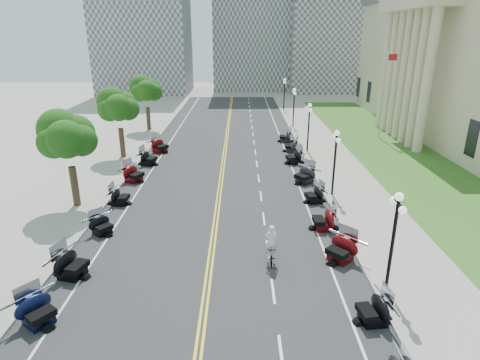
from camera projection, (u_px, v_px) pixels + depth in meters
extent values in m
plane|color=gray|center=(216.00, 219.00, 26.75)|extent=(160.00, 160.00, 0.00)
cube|color=#333335|center=(222.00, 171.00, 36.15)|extent=(16.00, 90.00, 0.01)
cube|color=yellow|center=(221.00, 171.00, 36.14)|extent=(0.12, 90.00, 0.00)
cube|color=yellow|center=(224.00, 171.00, 36.14)|extent=(0.12, 90.00, 0.00)
cube|color=white|center=(293.00, 171.00, 36.14)|extent=(0.12, 90.00, 0.00)
cube|color=white|center=(151.00, 171.00, 36.15)|extent=(0.12, 90.00, 0.00)
cube|color=white|center=(281.00, 353.00, 15.48)|extent=(0.12, 2.00, 0.00)
cube|color=white|center=(273.00, 291.00, 19.23)|extent=(0.12, 2.00, 0.00)
cube|color=white|center=(268.00, 249.00, 22.99)|extent=(0.12, 2.00, 0.00)
cube|color=white|center=(264.00, 219.00, 26.75)|extent=(0.12, 2.00, 0.00)
cube|color=white|center=(261.00, 196.00, 30.51)|extent=(0.12, 2.00, 0.00)
cube|color=white|center=(259.00, 178.00, 34.26)|extent=(0.12, 2.00, 0.00)
cube|color=white|center=(257.00, 164.00, 38.02)|extent=(0.12, 2.00, 0.00)
cube|color=white|center=(255.00, 152.00, 41.78)|extent=(0.12, 2.00, 0.00)
cube|color=white|center=(254.00, 142.00, 45.54)|extent=(0.12, 2.00, 0.00)
cube|color=white|center=(253.00, 134.00, 49.29)|extent=(0.12, 2.00, 0.00)
cube|color=white|center=(252.00, 127.00, 53.05)|extent=(0.12, 2.00, 0.00)
cube|color=white|center=(251.00, 121.00, 56.81)|extent=(0.12, 2.00, 0.00)
cube|color=white|center=(251.00, 116.00, 60.57)|extent=(0.12, 2.00, 0.00)
cube|color=white|center=(250.00, 111.00, 64.32)|extent=(0.12, 2.00, 0.00)
cube|color=white|center=(249.00, 107.00, 68.08)|extent=(0.12, 2.00, 0.00)
cube|color=white|center=(249.00, 103.00, 71.84)|extent=(0.12, 2.00, 0.00)
cube|color=white|center=(249.00, 99.00, 75.60)|extent=(0.12, 2.00, 0.00)
cube|color=#9E9991|center=(339.00, 170.00, 36.12)|extent=(5.00, 90.00, 0.15)
cube|color=#9E9991|center=(106.00, 170.00, 36.13)|extent=(5.00, 90.00, 0.15)
cube|color=#356023|center=(386.00, 147.00, 43.64)|extent=(9.00, 60.00, 0.10)
cube|color=gray|center=(143.00, 27.00, 80.55)|extent=(18.00, 14.00, 26.00)
cube|color=gray|center=(251.00, 17.00, 85.49)|extent=(16.00, 12.00, 30.00)
cube|color=gray|center=(337.00, 37.00, 84.03)|extent=(20.00, 14.00, 22.00)
imported|color=#A51414|center=(271.00, 254.00, 21.49)|extent=(0.51, 1.73, 1.04)
imported|color=white|center=(272.00, 230.00, 20.99)|extent=(0.68, 0.45, 1.86)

